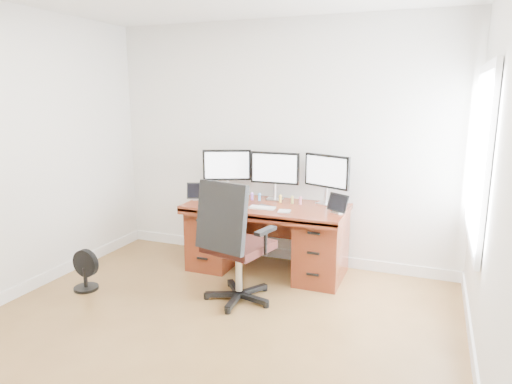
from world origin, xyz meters
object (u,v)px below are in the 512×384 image
(floor_fan, at_px, (85,271))
(monitor_center, at_px, (275,170))
(keyboard, at_px, (262,208))
(desk, at_px, (267,235))
(office_chair, at_px, (235,263))

(floor_fan, distance_m, monitor_center, 2.22)
(monitor_center, bearing_deg, floor_fan, -139.93)
(monitor_center, height_order, keyboard, monitor_center)
(desk, bearing_deg, keyboard, -86.25)
(office_chair, bearing_deg, desk, 102.98)
(keyboard, bearing_deg, monitor_center, 89.63)
(desk, distance_m, floor_fan, 1.89)
(office_chair, bearing_deg, keyboard, 101.67)
(floor_fan, height_order, keyboard, keyboard)
(desk, relative_size, keyboard, 6.45)
(floor_fan, bearing_deg, monitor_center, 44.08)
(desk, bearing_deg, floor_fan, -143.08)
(desk, height_order, keyboard, keyboard)
(floor_fan, xyz_separation_m, monitor_center, (1.50, 1.37, 0.89))
(desk, bearing_deg, office_chair, -90.80)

